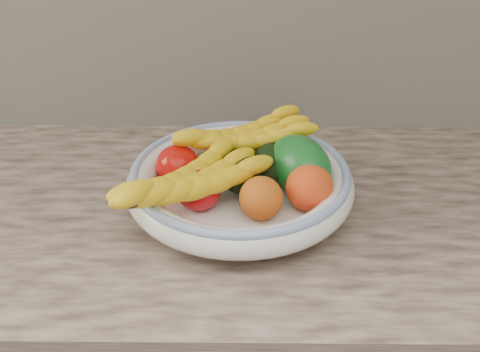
% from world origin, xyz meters
% --- Properties ---
extents(fruit_bowl, '(0.39, 0.39, 0.08)m').
position_xyz_m(fruit_bowl, '(0.00, 1.66, 0.95)').
color(fruit_bowl, white).
rests_on(fruit_bowl, kitchen_counter).
extents(clementine_back_left, '(0.06, 0.06, 0.05)m').
position_xyz_m(clementine_back_left, '(-0.03, 1.74, 0.95)').
color(clementine_back_left, '#F14D05').
rests_on(clementine_back_left, fruit_bowl).
extents(clementine_back_right, '(0.07, 0.07, 0.05)m').
position_xyz_m(clementine_back_right, '(0.04, 1.78, 0.95)').
color(clementine_back_right, orange).
rests_on(clementine_back_right, fruit_bowl).
extents(clementine_back_mid, '(0.06, 0.06, 0.05)m').
position_xyz_m(clementine_back_mid, '(0.00, 1.72, 0.95)').
color(clementine_back_mid, '#F95205').
rests_on(clementine_back_mid, fruit_bowl).
extents(tomato_left, '(0.10, 0.10, 0.07)m').
position_xyz_m(tomato_left, '(-0.11, 1.69, 0.96)').
color(tomato_left, '#BE0E08').
rests_on(tomato_left, fruit_bowl).
extents(tomato_near_left, '(0.08, 0.08, 0.07)m').
position_xyz_m(tomato_near_left, '(-0.07, 1.61, 0.96)').
color(tomato_near_left, red).
rests_on(tomato_near_left, fruit_bowl).
extents(avocado_center, '(0.08, 0.11, 0.07)m').
position_xyz_m(avocado_center, '(-0.00, 1.67, 0.96)').
color(avocado_center, black).
rests_on(avocado_center, fruit_bowl).
extents(avocado_right, '(0.09, 0.12, 0.07)m').
position_xyz_m(avocado_right, '(0.06, 1.70, 0.96)').
color(avocado_right, black).
rests_on(avocado_right, fruit_bowl).
extents(green_mango, '(0.17, 0.18, 0.12)m').
position_xyz_m(green_mango, '(0.10, 1.67, 0.98)').
color(green_mango, '#10571B').
rests_on(green_mango, fruit_bowl).
extents(peach_front, '(0.08, 0.08, 0.07)m').
position_xyz_m(peach_front, '(0.03, 1.58, 0.97)').
color(peach_front, orange).
rests_on(peach_front, fruit_bowl).
extents(peach_right, '(0.10, 0.10, 0.08)m').
position_xyz_m(peach_right, '(0.11, 1.61, 0.97)').
color(peach_right, orange).
rests_on(peach_right, fruit_bowl).
extents(banana_bunch_back, '(0.29, 0.19, 0.08)m').
position_xyz_m(banana_bunch_back, '(0.00, 1.74, 0.99)').
color(banana_bunch_back, yellow).
rests_on(banana_bunch_back, fruit_bowl).
extents(banana_bunch_front, '(0.30, 0.29, 0.08)m').
position_xyz_m(banana_bunch_front, '(-0.08, 1.59, 0.98)').
color(banana_bunch_front, yellow).
rests_on(banana_bunch_front, fruit_bowl).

